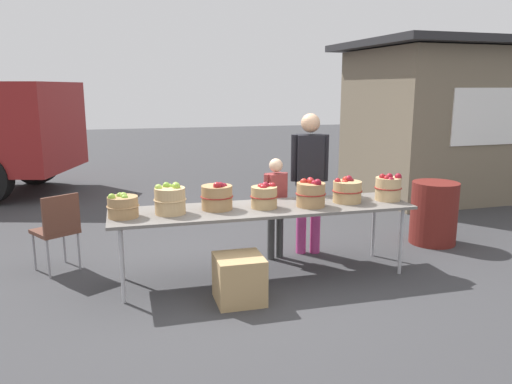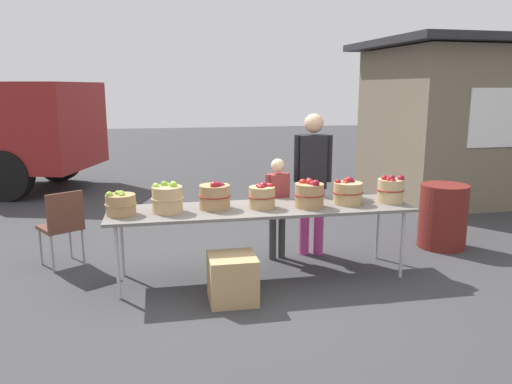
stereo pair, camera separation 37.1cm
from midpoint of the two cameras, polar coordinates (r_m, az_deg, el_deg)
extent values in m
plane|color=#38383A|center=(5.35, -1.17, -9.60)|extent=(40.00, 40.00, 0.00)
cube|color=slate|center=(5.13, -1.20, -1.94)|extent=(3.10, 0.76, 0.03)
cylinder|color=#B2B2B7|center=(4.82, -17.20, -8.07)|extent=(0.04, 0.04, 0.72)
cylinder|color=#B2B2B7|center=(5.48, 14.35, -5.49)|extent=(0.04, 0.04, 0.72)
cylinder|color=#B2B2B7|center=(5.39, -16.99, -5.93)|extent=(0.04, 0.04, 0.72)
cylinder|color=#B2B2B7|center=(5.99, 11.55, -3.88)|extent=(0.04, 0.04, 0.72)
cylinder|color=#A87F51|center=(4.94, -17.02, -1.65)|extent=(0.28, 0.28, 0.20)
torus|color=#A87F51|center=(4.93, -17.02, -1.54)|extent=(0.30, 0.30, 0.01)
sphere|color=#9EC647|center=(4.92, -16.97, -0.46)|extent=(0.07, 0.07, 0.07)
sphere|color=#8CB738|center=(4.88, -18.24, -0.59)|extent=(0.07, 0.07, 0.07)
sphere|color=#7AA833|center=(4.87, -16.86, -0.71)|extent=(0.07, 0.07, 0.07)
sphere|color=#7AA833|center=(4.94, -17.32, -0.45)|extent=(0.07, 0.07, 0.07)
cylinder|color=tan|center=(4.95, -11.89, -1.00)|extent=(0.30, 0.30, 0.26)
torus|color=tan|center=(4.95, -11.90, -0.85)|extent=(0.32, 0.32, 0.01)
sphere|color=#9EC647|center=(4.93, -13.19, 0.45)|extent=(0.07, 0.07, 0.07)
sphere|color=#9EC647|center=(5.00, -11.94, 0.54)|extent=(0.07, 0.07, 0.07)
sphere|color=#8CB738|center=(4.91, -11.23, 0.60)|extent=(0.08, 0.08, 0.08)
sphere|color=#9EC647|center=(5.00, -11.26, 0.72)|extent=(0.07, 0.07, 0.07)
sphere|color=#7AA833|center=(4.98, -12.30, 0.70)|extent=(0.07, 0.07, 0.07)
cylinder|color=#A87F51|center=(5.06, -6.58, -0.64)|extent=(0.31, 0.31, 0.24)
torus|color=maroon|center=(5.05, -6.58, -0.51)|extent=(0.33, 0.33, 0.01)
sphere|color=maroon|center=(4.98, -6.22, 0.71)|extent=(0.07, 0.07, 0.07)
sphere|color=maroon|center=(5.03, -5.82, 0.58)|extent=(0.08, 0.08, 0.08)
sphere|color=maroon|center=(5.02, -6.51, 0.74)|extent=(0.06, 0.06, 0.06)
sphere|color=maroon|center=(4.95, -6.62, 0.69)|extent=(0.08, 0.08, 0.08)
cylinder|color=tan|center=(5.09, -1.13, -0.62)|extent=(0.27, 0.27, 0.22)
torus|color=maroon|center=(5.09, -1.13, -0.50)|extent=(0.29, 0.29, 0.01)
sphere|color=maroon|center=(5.08, -1.03, 0.72)|extent=(0.08, 0.08, 0.08)
sphere|color=maroon|center=(5.12, -0.41, 0.70)|extent=(0.07, 0.07, 0.07)
sphere|color=maroon|center=(5.03, -1.28, 0.44)|extent=(0.08, 0.08, 0.08)
sphere|color=maroon|center=(5.10, -0.16, 0.70)|extent=(0.07, 0.07, 0.07)
sphere|color=maroon|center=(5.09, -1.53, 0.60)|extent=(0.07, 0.07, 0.07)
cylinder|color=#A87F51|center=(5.16, 4.22, -0.32)|extent=(0.29, 0.29, 0.25)
torus|color=maroon|center=(5.16, 4.22, -0.19)|extent=(0.31, 0.31, 0.01)
sphere|color=maroon|center=(5.11, 4.60, 0.95)|extent=(0.07, 0.07, 0.07)
sphere|color=maroon|center=(5.14, 4.23, 1.20)|extent=(0.08, 0.08, 0.08)
sphere|color=maroon|center=(5.17, 4.68, 0.96)|extent=(0.06, 0.06, 0.06)
sphere|color=maroon|center=(5.06, 4.97, 1.04)|extent=(0.08, 0.08, 0.08)
sphere|color=#B22319|center=(5.17, 3.44, 1.12)|extent=(0.08, 0.08, 0.08)
sphere|color=#B22319|center=(5.13, 4.21, 1.19)|extent=(0.07, 0.07, 0.07)
sphere|color=maroon|center=(5.15, 4.15, 1.34)|extent=(0.06, 0.06, 0.06)
cylinder|color=tan|center=(5.40, 8.41, 0.02)|extent=(0.30, 0.30, 0.23)
torus|color=maroon|center=(5.39, 8.42, 0.14)|extent=(0.32, 0.32, 0.01)
sphere|color=maroon|center=(5.34, 7.34, 1.24)|extent=(0.07, 0.07, 0.07)
sphere|color=#B22319|center=(5.35, 8.16, 1.03)|extent=(0.07, 0.07, 0.07)
sphere|color=maroon|center=(5.41, 8.61, 1.47)|extent=(0.08, 0.08, 0.08)
sphere|color=maroon|center=(5.44, 8.82, 1.24)|extent=(0.07, 0.07, 0.07)
sphere|color=#B22319|center=(5.41, 8.29, 1.37)|extent=(0.08, 0.08, 0.08)
cylinder|color=tan|center=(5.58, 12.99, 0.34)|extent=(0.27, 0.27, 0.25)
torus|color=maroon|center=(5.57, 12.99, 0.47)|extent=(0.29, 0.29, 0.01)
sphere|color=maroon|center=(5.53, 12.53, 1.56)|extent=(0.07, 0.07, 0.07)
sphere|color=maroon|center=(5.54, 13.09, 1.53)|extent=(0.08, 0.08, 0.08)
sphere|color=maroon|center=(5.55, 14.08, 1.69)|extent=(0.08, 0.08, 0.08)
sphere|color=maroon|center=(5.46, 13.25, 1.28)|extent=(0.07, 0.07, 0.07)
sphere|color=maroon|center=(5.52, 13.13, 1.71)|extent=(0.07, 0.07, 0.07)
sphere|color=maroon|center=(5.48, 12.82, 1.49)|extent=(0.07, 0.07, 0.07)
sphere|color=maroon|center=(5.52, 12.35, 1.70)|extent=(0.07, 0.07, 0.07)
cylinder|color=#CC3F8C|center=(5.99, 5.03, -3.20)|extent=(0.12, 0.12, 0.81)
cylinder|color=#CC3F8C|center=(5.97, 3.42, -3.22)|extent=(0.12, 0.12, 0.81)
cube|color=black|center=(5.84, 4.33, 3.56)|extent=(0.34, 0.28, 0.61)
sphere|color=tan|center=(5.79, 4.40, 7.84)|extent=(0.22, 0.22, 0.22)
cylinder|color=black|center=(5.86, 6.07, 3.89)|extent=(0.08, 0.08, 0.54)
cylinder|color=black|center=(5.81, 2.59, 3.88)|extent=(0.08, 0.08, 0.54)
cylinder|color=#3F3F3F|center=(5.84, 0.90, -4.78)|extent=(0.08, 0.08, 0.57)
cylinder|color=#3F3F3F|center=(5.78, -0.12, -4.95)|extent=(0.08, 0.08, 0.57)
cube|color=maroon|center=(5.68, 0.40, -0.02)|extent=(0.25, 0.21, 0.43)
sphere|color=beige|center=(5.63, 0.40, 3.05)|extent=(0.16, 0.16, 0.16)
cylinder|color=maroon|center=(5.74, 1.48, 0.35)|extent=(0.06, 0.06, 0.38)
cylinder|color=maroon|center=(5.62, -0.70, 0.09)|extent=(0.06, 0.06, 0.38)
cube|color=maroon|center=(10.31, -26.53, 6.69)|extent=(2.31, 2.52, 1.60)
cube|color=black|center=(9.93, -22.30, 8.76)|extent=(0.53, 1.71, 0.80)
cylinder|color=black|center=(11.31, -24.69, 3.12)|extent=(0.94, 0.52, 0.90)
cube|color=#726651|center=(9.77, 19.64, 7.32)|extent=(3.10, 2.52, 2.60)
cube|color=#262628|center=(9.78, 20.22, 15.40)|extent=(3.62, 3.04, 0.12)
cube|color=white|center=(8.76, 23.94, 7.86)|extent=(1.40, 0.10, 0.90)
cube|color=brown|center=(5.88, -23.64, -4.12)|extent=(0.55, 0.55, 0.04)
cube|color=brown|center=(5.67, -23.09, -2.36)|extent=(0.36, 0.24, 0.40)
cylinder|color=gray|center=(6.16, -22.65, -5.58)|extent=(0.02, 0.02, 0.42)
cylinder|color=gray|center=(6.04, -25.59, -6.18)|extent=(0.02, 0.02, 0.42)
cylinder|color=gray|center=(5.86, -21.26, -6.33)|extent=(0.02, 0.02, 0.42)
cylinder|color=gray|center=(5.74, -24.32, -6.99)|extent=(0.02, 0.02, 0.42)
cylinder|color=maroon|center=(6.67, 18.13, -2.29)|extent=(0.58, 0.58, 0.79)
cube|color=tan|center=(4.71, -4.22, -9.87)|extent=(0.44, 0.44, 0.44)
camera|label=1|loc=(0.19, -91.97, -0.41)|focal=35.10mm
camera|label=2|loc=(0.19, 88.03, 0.41)|focal=35.10mm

